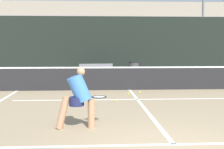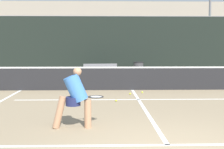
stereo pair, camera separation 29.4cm
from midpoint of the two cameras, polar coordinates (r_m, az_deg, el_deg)
The scene contains 14 objects.
court_baseline_near at distance 5.94m, azimuth 11.55°, elevation -12.51°, with size 11.00×0.10×0.01m, color white.
court_service_line at distance 10.51m, azimuth 5.66°, elevation -4.56°, with size 8.25×0.10×0.01m, color white.
court_center_mark at distance 9.27m, azimuth 6.64°, elevation -5.92°, with size 0.10×7.00×0.01m, color white.
net at distance 12.64m, azimuth 4.42°, elevation -0.55°, with size 11.09×0.09×1.07m.
fence_back at distance 17.21m, azimuth 2.84°, elevation 4.99°, with size 24.00×0.06×3.41m.
player_practicing at distance 6.85m, azimuth -5.54°, elevation -3.92°, with size 1.14×0.63×1.35m.
tennis_ball_scattered_0 at distance 11.93m, azimuth 6.25°, elevation -3.24°, with size 0.07×0.07×0.07m, color #D1E033.
tennis_ball_scattered_1 at distance 11.50m, azimuth 4.07°, elevation -3.54°, with size 0.07×0.07×0.07m, color #D1E033.
tennis_ball_scattered_2 at distance 10.10m, azimuth 1.61°, elevation -4.78°, with size 0.07×0.07×0.07m, color #D1E033.
courtside_bench at distance 16.03m, azimuth -1.59°, elevation 0.59°, with size 1.77×0.57×0.86m.
trash_bin at distance 16.30m, azimuth 5.36°, elevation 0.66°, with size 0.53×0.53×0.95m.
parked_car at distance 21.09m, azimuth -10.02°, elevation 1.92°, with size 1.76×4.09×1.35m.
tree_west at distance 24.60m, azimuth 17.35°, elevation 8.89°, with size 3.42×3.42×3.91m.
building_far at distance 36.32m, azimuth 0.55°, elevation 7.79°, with size 36.00×2.40×6.67m, color gray.
Camera 2 is at (-1.16, -5.10, 1.82)m, focal length 50.00 mm.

